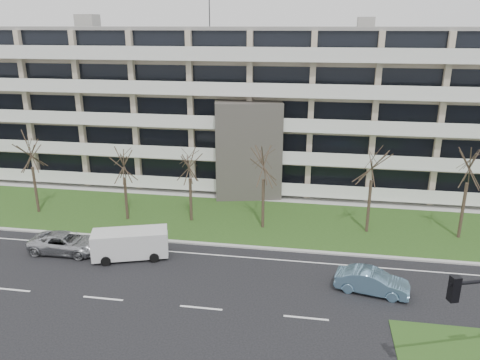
# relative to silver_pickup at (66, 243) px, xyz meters

# --- Properties ---
(ground) EXTENTS (160.00, 160.00, 0.00)m
(ground) POSITION_rel_silver_pickup_xyz_m (11.19, -5.24, -0.71)
(ground) COLOR black
(ground) RESTS_ON ground
(grass_verge) EXTENTS (90.00, 10.00, 0.06)m
(grass_verge) POSITION_rel_silver_pickup_xyz_m (11.19, 7.76, -0.68)
(grass_verge) COLOR #254717
(grass_verge) RESTS_ON ground
(curb) EXTENTS (90.00, 0.35, 0.12)m
(curb) POSITION_rel_silver_pickup_xyz_m (11.19, 2.76, -0.65)
(curb) COLOR #B2B2AD
(curb) RESTS_ON ground
(sidewalk) EXTENTS (90.00, 2.00, 0.08)m
(sidewalk) POSITION_rel_silver_pickup_xyz_m (11.19, 13.26, -0.67)
(sidewalk) COLOR #B2B2AD
(sidewalk) RESTS_ON ground
(grass_median) EXTENTS (7.00, 5.00, 0.06)m
(grass_median) POSITION_rel_silver_pickup_xyz_m (25.19, -7.24, -0.68)
(grass_median) COLOR #254717
(grass_median) RESTS_ON ground
(lane_edge_line) EXTENTS (90.00, 0.12, 0.01)m
(lane_edge_line) POSITION_rel_silver_pickup_xyz_m (11.19, 1.26, -0.71)
(lane_edge_line) COLOR white
(lane_edge_line) RESTS_ON ground
(apartment_building) EXTENTS (60.50, 15.10, 18.75)m
(apartment_building) POSITION_rel_silver_pickup_xyz_m (11.18, 20.08, 6.90)
(apartment_building) COLOR #B6AB8D
(apartment_building) RESTS_ON ground
(silver_pickup) EXTENTS (5.13, 2.39, 1.42)m
(silver_pickup) POSITION_rel_silver_pickup_xyz_m (0.00, 0.00, 0.00)
(silver_pickup) COLOR #ABADB2
(silver_pickup) RESTS_ON ground
(blue_sedan) EXTENTS (4.60, 2.40, 1.44)m
(blue_sedan) POSITION_rel_silver_pickup_xyz_m (21.03, -1.92, 0.01)
(blue_sedan) COLOR #6B98BA
(blue_sedan) RESTS_ON ground
(white_van) EXTENTS (5.47, 3.39, 1.99)m
(white_van) POSITION_rel_silver_pickup_xyz_m (4.95, -0.00, 0.48)
(white_van) COLOR silver
(white_van) RESTS_ON ground
(tree_1) EXTENTS (3.66, 3.66, 7.32)m
(tree_1) POSITION_rel_silver_pickup_xyz_m (-6.20, 6.54, 4.98)
(tree_1) COLOR #382B21
(tree_1) RESTS_ON ground
(tree_2) EXTENTS (3.28, 3.28, 6.55)m
(tree_2) POSITION_rel_silver_pickup_xyz_m (2.03, 6.30, 4.38)
(tree_2) COLOR #382B21
(tree_2) RESTS_ON ground
(tree_3) EXTENTS (3.29, 3.29, 6.58)m
(tree_3) POSITION_rel_silver_pickup_xyz_m (7.36, 6.93, 4.40)
(tree_3) COLOR #382B21
(tree_3) RESTS_ON ground
(tree_4) EXTENTS (3.65, 3.65, 7.31)m
(tree_4) POSITION_rel_silver_pickup_xyz_m (13.38, 6.47, 4.97)
(tree_4) COLOR #382B21
(tree_4) RESTS_ON ground
(tree_5) EXTENTS (3.81, 3.81, 7.63)m
(tree_5) POSITION_rel_silver_pickup_xyz_m (21.54, 7.00, 5.22)
(tree_5) COLOR #382B21
(tree_5) RESTS_ON ground
(tree_6) EXTENTS (3.96, 3.96, 7.92)m
(tree_6) POSITION_rel_silver_pickup_xyz_m (28.38, 7.02, 5.45)
(tree_6) COLOR #382B21
(tree_6) RESTS_ON ground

